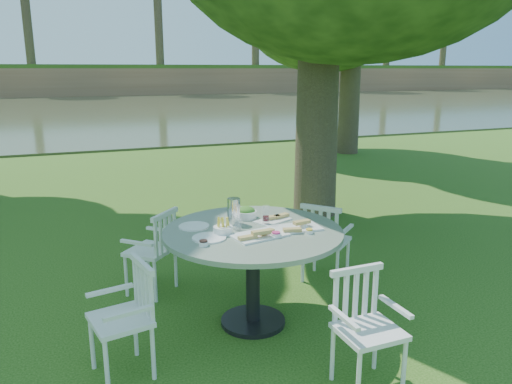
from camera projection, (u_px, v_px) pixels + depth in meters
ground at (263, 271)px, 5.49m from camera, size 140.00×140.00×0.00m
table at (253, 247)px, 4.19m from camera, size 1.50×1.50×0.86m
chair_ne at (323, 237)px, 5.08m from camera, size 0.58×0.58×0.85m
chair_nw at (157, 246)px, 4.84m from camera, size 0.58×0.58×0.84m
chair_sw at (131, 309)px, 3.57m from camera, size 0.47×0.49×0.83m
chair_se at (363, 318)px, 3.45m from camera, size 0.42×0.40×0.82m
tableware at (246, 223)px, 4.21m from camera, size 1.12×0.79×0.23m
river at (99, 111)px, 26.28m from camera, size 100.00×28.00×0.12m
far_bank at (78, 5)px, 41.02m from camera, size 100.00×18.00×15.20m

